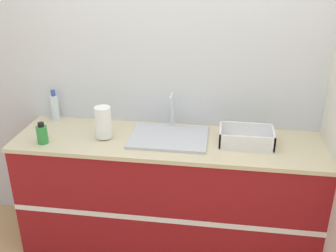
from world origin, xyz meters
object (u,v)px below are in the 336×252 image
at_px(paper_towel_roll, 103,123).
at_px(bottle_clear, 55,107).
at_px(bottle_green, 42,134).
at_px(sink, 169,136).
at_px(dish_rack, 246,139).

bearing_deg(paper_towel_roll, bottle_clear, 150.65).
height_order(paper_towel_roll, bottle_green, paper_towel_roll).
bearing_deg(bottle_clear, bottle_green, -79.57).
xyz_separation_m(sink, paper_towel_roll, (-0.46, -0.07, 0.10)).
bearing_deg(bottle_clear, dish_rack, -8.48).
height_order(paper_towel_roll, dish_rack, paper_towel_roll).
distance_m(sink, bottle_green, 0.88).
distance_m(bottle_clear, bottle_green, 0.41).
xyz_separation_m(dish_rack, bottle_green, (-1.40, -0.18, 0.03)).
xyz_separation_m(sink, bottle_green, (-0.86, -0.20, 0.05)).
distance_m(paper_towel_roll, bottle_green, 0.43).
height_order(sink, dish_rack, sink).
xyz_separation_m(dish_rack, bottle_clear, (-1.47, 0.22, 0.07)).
relative_size(paper_towel_roll, dish_rack, 0.64).
relative_size(paper_towel_roll, bottle_green, 1.54).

